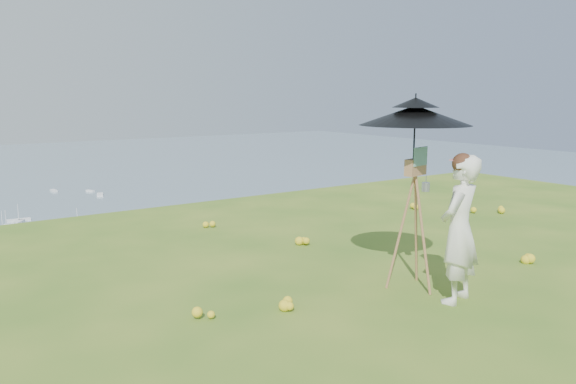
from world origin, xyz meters
TOP-DOWN VIEW (x-y plane):
  - ground at (0.00, 0.00)m, footprint 14.00×14.00m
  - slope_trees at (0.00, 35.00)m, footprint 110.00×50.00m
  - wildflowers at (0.00, 0.25)m, footprint 10.00×10.50m
  - painter at (-2.13, -0.08)m, footprint 0.70×0.56m
  - field_easel at (-2.21, 0.53)m, footprint 0.77×0.77m
  - sun_umbrella at (-2.22, 0.56)m, footprint 1.61×1.61m
  - painter_cap at (-2.13, -0.08)m, footprint 0.30×0.32m

SIDE VIEW (x-z plane):
  - slope_trees at x=0.00m, z-range -18.00..-12.00m
  - ground at x=0.00m, z-range 0.00..0.00m
  - wildflowers at x=0.00m, z-range 0.00..0.12m
  - painter at x=-2.13m, z-range 0.00..1.66m
  - field_easel at x=-2.21m, z-range 0.00..1.70m
  - painter_cap at x=-2.13m, z-range 1.56..1.66m
  - sun_umbrella at x=-2.22m, z-range 1.40..2.31m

